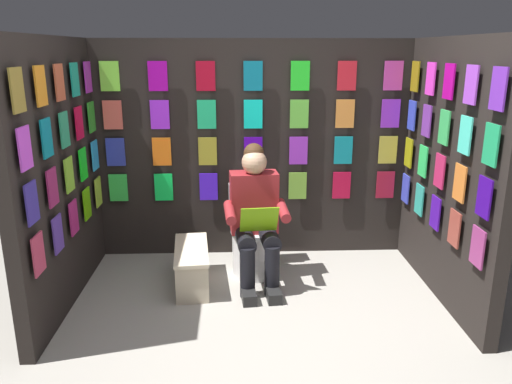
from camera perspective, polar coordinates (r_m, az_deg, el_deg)
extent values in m
plane|color=#9E998E|center=(3.41, 0.79, -18.58)|extent=(30.00, 30.00, 0.00)
cube|color=black|center=(4.74, -0.36, 4.80)|extent=(3.01, 0.10, 2.04)
cube|color=green|center=(4.86, -15.46, 0.48)|extent=(0.17, 0.01, 0.26)
cube|color=#0FE650|center=(4.78, -10.52, 0.54)|extent=(0.17, 0.01, 0.26)
cube|color=#4116E2|center=(4.73, -5.44, 0.61)|extent=(0.17, 0.01, 0.26)
cube|color=#ED4374|center=(4.73, -0.32, 0.66)|extent=(0.17, 0.01, 0.26)
cube|color=#76B438|center=(4.76, 4.78, 0.72)|extent=(0.17, 0.01, 0.26)
cube|color=red|center=(4.83, 9.76, 0.76)|extent=(0.17, 0.01, 0.26)
cube|color=maroon|center=(4.94, 14.57, 0.80)|extent=(0.17, 0.01, 0.26)
cube|color=#2D37A7|center=(4.78, -15.76, 4.42)|extent=(0.17, 0.01, 0.26)
cube|color=orange|center=(4.70, -10.72, 4.55)|extent=(0.17, 0.01, 0.26)
cube|color=olive|center=(4.66, -5.55, 4.65)|extent=(0.17, 0.01, 0.26)
cube|color=#4A09B5|center=(4.65, -0.32, 4.72)|extent=(0.17, 0.01, 0.26)
cube|color=purple|center=(4.69, 4.87, 4.74)|extent=(0.17, 0.01, 0.26)
cube|color=teal|center=(4.76, 9.95, 4.73)|extent=(0.17, 0.01, 0.26)
cube|color=gold|center=(4.86, 14.85, 4.68)|extent=(0.17, 0.01, 0.26)
cube|color=#E25A4F|center=(4.73, -16.07, 8.47)|extent=(0.17, 0.01, 0.26)
cube|color=#9725E7|center=(4.65, -10.94, 8.68)|extent=(0.17, 0.01, 0.26)
cube|color=#1ABA71|center=(4.60, -5.67, 8.82)|extent=(0.17, 0.01, 0.26)
cube|color=#0DE8D0|center=(4.60, -0.33, 8.89)|extent=(0.17, 0.01, 0.26)
cube|color=#5DBE3B|center=(4.63, 4.97, 8.88)|extent=(0.17, 0.01, 0.26)
cube|color=orange|center=(4.70, 10.15, 8.80)|extent=(0.17, 0.01, 0.26)
cube|color=purple|center=(4.81, 15.14, 8.66)|extent=(0.17, 0.01, 0.26)
cube|color=#79DF3A|center=(4.70, -16.40, 12.59)|extent=(0.17, 0.01, 0.26)
cube|color=#9F099F|center=(4.62, -11.17, 12.88)|extent=(0.17, 0.01, 0.26)
cube|color=#A90A20|center=(4.57, -5.79, 13.06)|extent=(0.17, 0.01, 0.26)
cube|color=#0C728E|center=(4.57, -0.34, 13.14)|extent=(0.17, 0.01, 0.26)
cube|color=#21DC26|center=(4.60, 5.08, 13.10)|extent=(0.17, 0.01, 0.26)
cube|color=red|center=(4.67, 10.36, 12.95)|extent=(0.17, 0.01, 0.26)
cube|color=#C33A9F|center=(4.78, 15.44, 12.71)|extent=(0.17, 0.01, 0.26)
cube|color=black|center=(4.16, 21.33, 2.11)|extent=(0.10, 1.79, 2.04)
cube|color=#3946C8|center=(4.86, 16.73, 0.38)|extent=(0.01, 0.17, 0.26)
cube|color=teal|center=(4.53, 18.17, -0.84)|extent=(0.01, 0.17, 0.26)
cube|color=#4413A3|center=(4.21, 19.82, -2.25)|extent=(0.01, 0.17, 0.26)
cube|color=#994035|center=(3.90, 21.75, -3.89)|extent=(0.01, 0.17, 0.26)
cube|color=#943373|center=(3.60, 24.01, -5.80)|extent=(0.01, 0.17, 0.26)
cube|color=#9A9712|center=(4.78, 17.06, 4.32)|extent=(0.01, 0.17, 0.26)
cube|color=#2DD561|center=(4.45, 18.54, 3.36)|extent=(0.01, 0.17, 0.26)
cube|color=#C42357|center=(4.12, 20.26, 2.25)|extent=(0.01, 0.17, 0.26)
cube|color=orange|center=(3.81, 22.27, 0.95)|extent=(0.01, 0.17, 0.26)
cube|color=#360B8D|center=(3.49, 24.64, -0.58)|extent=(0.01, 0.17, 0.26)
cube|color=blue|center=(4.73, 17.39, 8.37)|extent=(0.01, 0.17, 0.26)
cube|color=purple|center=(4.39, 18.94, 7.70)|extent=(0.01, 0.17, 0.26)
cube|color=#37B75B|center=(4.06, 20.72, 6.93)|extent=(0.01, 0.17, 0.26)
cube|color=#48E5C9|center=(3.74, 22.82, 6.01)|extent=(0.01, 0.17, 0.26)
cube|color=#1EA160|center=(3.42, 25.30, 4.90)|extent=(0.01, 0.17, 0.26)
cube|color=olive|center=(4.70, 17.74, 12.48)|extent=(0.01, 0.17, 0.26)
cube|color=#F237D7|center=(4.36, 19.34, 12.13)|extent=(0.01, 0.17, 0.26)
cube|color=#B20A8A|center=(4.03, 21.21, 11.71)|extent=(0.01, 0.17, 0.26)
cube|color=#9F44D7|center=(3.70, 23.39, 11.20)|extent=(0.01, 0.17, 0.26)
cube|color=purple|center=(3.38, 25.99, 10.57)|extent=(0.01, 0.17, 0.26)
cube|color=black|center=(4.04, -21.71, 1.70)|extent=(0.10, 1.79, 2.04)
cube|color=#C03959|center=(3.47, -23.62, -6.53)|extent=(0.01, 0.17, 0.26)
cube|color=#5336A1|center=(3.78, -21.72, -4.49)|extent=(0.01, 0.17, 0.26)
cube|color=#AB236D|center=(4.10, -20.12, -2.75)|extent=(0.01, 0.17, 0.26)
cube|color=#5CBA0B|center=(4.43, -18.76, -1.27)|extent=(0.01, 0.17, 0.26)
cube|color=#AAD038|center=(4.76, -17.59, 0.01)|extent=(0.01, 0.17, 0.26)
cube|color=#382B93|center=(3.36, -24.26, -1.14)|extent=(0.01, 0.17, 0.26)
cube|color=#92215A|center=(3.69, -22.26, 0.49)|extent=(0.01, 0.17, 0.26)
cube|color=#82C430|center=(4.01, -20.58, 1.87)|extent=(0.01, 0.17, 0.26)
cube|color=#14E51E|center=(4.35, -19.16, 3.03)|extent=(0.01, 0.17, 0.26)
cube|color=#2AAAE9|center=(4.69, -17.94, 4.02)|extent=(0.01, 0.17, 0.26)
cube|color=#C744E0|center=(3.29, -24.93, 4.55)|extent=(0.01, 0.17, 0.26)
cube|color=#0D7D92|center=(3.62, -22.82, 5.71)|extent=(0.01, 0.17, 0.26)
cube|color=#269667|center=(3.95, -21.06, 6.66)|extent=(0.01, 0.17, 0.26)
cube|color=red|center=(4.29, -19.57, 7.47)|extent=(0.01, 0.17, 0.26)
cube|color=green|center=(4.63, -18.30, 8.15)|extent=(0.01, 0.17, 0.26)
cube|color=olive|center=(3.25, -25.64, 10.45)|extent=(0.01, 0.17, 0.26)
cube|color=orange|center=(3.58, -23.42, 11.07)|extent=(0.01, 0.17, 0.26)
cube|color=#C15536|center=(3.92, -21.57, 11.58)|extent=(0.01, 0.17, 0.26)
cube|color=#189E85|center=(4.26, -20.00, 12.00)|extent=(0.01, 0.17, 0.26)
cube|color=purple|center=(4.60, -18.67, 12.35)|extent=(0.01, 0.17, 0.26)
cylinder|color=white|center=(4.44, -0.25, -7.01)|extent=(0.38, 0.38, 0.40)
cylinder|color=white|center=(4.37, -0.26, -4.45)|extent=(0.41, 0.41, 0.02)
cube|color=white|center=(4.56, -0.66, -1.34)|extent=(0.39, 0.21, 0.36)
cylinder|color=white|center=(4.47, -0.53, -1.67)|extent=(0.39, 0.10, 0.39)
cube|color=maroon|center=(4.25, -0.25, -1.16)|extent=(0.42, 0.25, 0.52)
sphere|color=tan|center=(4.13, -0.20, 3.43)|extent=(0.21, 0.21, 0.21)
sphere|color=#472D19|center=(4.15, -0.25, 4.44)|extent=(0.17, 0.17, 0.17)
cylinder|color=black|center=(4.16, 1.48, -5.14)|extent=(0.18, 0.41, 0.15)
cylinder|color=black|center=(4.13, -1.28, -5.27)|extent=(0.18, 0.41, 0.15)
cylinder|color=black|center=(4.08, 1.84, -9.02)|extent=(0.12, 0.12, 0.42)
cylinder|color=black|center=(4.06, -0.98, -9.17)|extent=(0.12, 0.12, 0.42)
cube|color=black|center=(4.10, 1.96, -11.48)|extent=(0.13, 0.27, 0.09)
cube|color=black|center=(4.08, -0.87, -11.65)|extent=(0.13, 0.27, 0.09)
cylinder|color=maroon|center=(4.12, 3.11, -2.11)|extent=(0.11, 0.32, 0.13)
cylinder|color=maroon|center=(4.07, -3.01, -2.36)|extent=(0.11, 0.32, 0.13)
cube|color=#68A30F|center=(3.94, 0.37, -3.18)|extent=(0.31, 0.16, 0.23)
cube|color=beige|center=(4.30, -7.34, -8.64)|extent=(0.32, 0.71, 0.31)
cube|color=beige|center=(4.23, -7.42, -6.56)|extent=(0.34, 0.74, 0.03)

